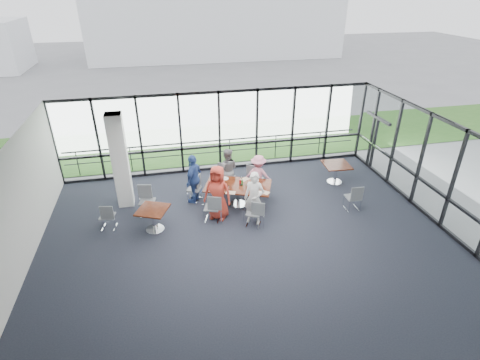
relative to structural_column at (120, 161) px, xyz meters
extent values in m
cube|color=#1E222E|center=(3.60, -3.00, -1.61)|extent=(12.00, 10.00, 0.02)
cube|color=silver|center=(3.60, -3.00, 1.60)|extent=(12.00, 10.00, 0.04)
cube|color=silver|center=(-2.40, -3.00, 0.00)|extent=(0.10, 10.00, 3.20)
cube|color=silver|center=(3.60, -8.00, 0.00)|extent=(12.00, 0.10, 3.20)
cube|color=white|center=(3.60, 2.00, 0.00)|extent=(12.00, 0.10, 3.20)
cube|color=white|center=(9.60, -3.00, 0.00)|extent=(0.10, 10.00, 3.20)
cube|color=black|center=(9.60, 0.75, -0.55)|extent=(0.12, 1.60, 2.10)
cube|color=white|center=(0.00, 0.00, 0.00)|extent=(0.50, 0.50, 3.20)
cube|color=slate|center=(3.60, 7.00, -1.62)|extent=(80.00, 70.00, 0.02)
cube|color=#22541B|center=(3.60, 5.00, -1.59)|extent=(80.00, 5.00, 0.01)
cube|color=white|center=(7.60, 29.00, 1.40)|extent=(24.00, 10.00, 6.00)
cylinder|color=#2D2D33|center=(3.60, 2.60, -1.10)|extent=(12.00, 0.06, 0.06)
cube|color=#331009|center=(3.72, -0.88, -0.87)|extent=(2.44, 1.89, 0.04)
cylinder|color=silver|center=(3.72, -0.88, -1.25)|extent=(0.12, 0.12, 0.71)
cylinder|color=silver|center=(3.72, -0.88, -1.59)|extent=(0.56, 0.56, 0.03)
cube|color=#331009|center=(0.92, -1.79, -0.87)|extent=(1.13, 1.13, 0.04)
cylinder|color=silver|center=(0.92, -1.79, -1.25)|extent=(0.12, 0.12, 0.71)
cube|color=#331009|center=(7.64, -0.09, -0.87)|extent=(1.01, 1.01, 0.04)
cylinder|color=silver|center=(7.64, -0.09, -1.25)|extent=(0.12, 0.12, 0.71)
imported|color=#B93425|center=(2.94, -1.50, -0.70)|extent=(1.05, 0.92, 1.81)
imported|color=silver|center=(3.98, -2.03, -0.73)|extent=(0.78, 0.70, 1.74)
imported|color=slate|center=(3.55, 0.17, -0.78)|extent=(0.88, 0.65, 1.64)
imported|color=pink|center=(4.57, -0.31, -0.85)|extent=(1.08, 0.88, 1.49)
imported|color=#304E95|center=(2.31, -0.32, -0.73)|extent=(0.99, 1.16, 1.74)
cylinder|color=white|center=(3.00, -1.07, -0.84)|extent=(0.27, 0.27, 0.01)
cylinder|color=white|center=(4.24, -1.52, -0.84)|extent=(0.25, 0.25, 0.01)
cylinder|color=white|center=(3.36, -0.33, -0.84)|extent=(0.28, 0.28, 0.01)
cylinder|color=white|center=(4.37, -0.69, -0.84)|extent=(0.24, 0.24, 0.01)
cylinder|color=white|center=(2.92, -0.55, -0.84)|extent=(0.26, 0.26, 0.01)
cylinder|color=white|center=(3.36, -1.09, -0.78)|extent=(0.07, 0.07, 0.13)
cylinder|color=white|center=(3.95, -1.19, -0.78)|extent=(0.07, 0.07, 0.15)
cylinder|color=white|center=(3.89, -0.63, -0.78)|extent=(0.07, 0.07, 0.14)
cylinder|color=white|center=(2.91, -0.80, -0.78)|extent=(0.07, 0.07, 0.14)
cube|color=silver|center=(3.38, -1.32, -0.85)|extent=(0.37, 0.31, 0.00)
cube|color=silver|center=(4.46, -1.54, -0.85)|extent=(0.38, 0.37, 0.00)
cube|color=silver|center=(4.03, -0.52, -0.85)|extent=(0.39, 0.35, 0.00)
cube|color=black|center=(3.83, -0.91, -0.83)|extent=(0.10, 0.07, 0.04)
cylinder|color=#A40508|center=(3.80, -0.85, -0.76)|extent=(0.06, 0.06, 0.18)
cylinder|color=#217226|center=(3.86, -0.92, -0.75)|extent=(0.05, 0.05, 0.20)
camera|label=1|loc=(1.45, -11.57, 5.15)|focal=28.00mm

